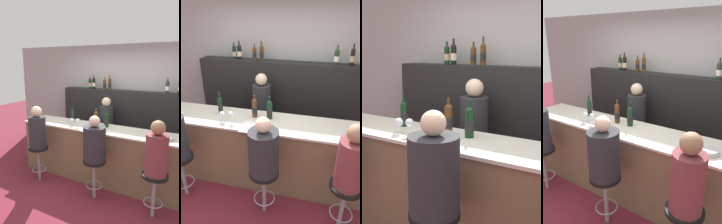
# 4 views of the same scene
# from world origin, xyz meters

# --- Properties ---
(ground_plane) EXTENTS (16.00, 16.00, 0.00)m
(ground_plane) POSITION_xyz_m (0.00, 0.00, 0.00)
(ground_plane) COLOR maroon
(wall_back) EXTENTS (6.40, 0.05, 2.60)m
(wall_back) POSITION_xyz_m (0.00, 1.68, 1.30)
(wall_back) COLOR #9E9E9E
(wall_back) RESTS_ON ground_plane
(bar_counter) EXTENTS (3.18, 0.62, 1.02)m
(bar_counter) POSITION_xyz_m (0.00, 0.29, 0.51)
(bar_counter) COLOR brown
(bar_counter) RESTS_ON ground_plane
(back_bar_cabinet) EXTENTS (2.99, 0.28, 1.58)m
(back_bar_cabinet) POSITION_xyz_m (0.00, 1.45, 0.79)
(back_bar_cabinet) COLOR black
(back_bar_cabinet) RESTS_ON ground_plane
(wine_bottle_counter_0) EXTENTS (0.07, 0.07, 0.33)m
(wine_bottle_counter_0) POSITION_xyz_m (-0.68, 0.39, 1.15)
(wine_bottle_counter_0) COLOR black
(wine_bottle_counter_0) RESTS_ON bar_counter
(wine_bottle_counter_1) EXTENTS (0.07, 0.07, 0.33)m
(wine_bottle_counter_1) POSITION_xyz_m (-0.15, 0.39, 1.16)
(wine_bottle_counter_1) COLOR #4C2D14
(wine_bottle_counter_1) RESTS_ON bar_counter
(wine_bottle_counter_2) EXTENTS (0.08, 0.08, 0.33)m
(wine_bottle_counter_2) POSITION_xyz_m (0.07, 0.39, 1.16)
(wine_bottle_counter_2) COLOR black
(wine_bottle_counter_2) RESTS_ON bar_counter
(wine_bottle_backbar_0) EXTENTS (0.07, 0.07, 0.29)m
(wine_bottle_backbar_0) POSITION_xyz_m (-0.86, 1.45, 1.70)
(wine_bottle_backbar_0) COLOR black
(wine_bottle_backbar_0) RESTS_ON back_bar_cabinet
(wine_bottle_backbar_1) EXTENTS (0.08, 0.08, 0.32)m
(wine_bottle_backbar_1) POSITION_xyz_m (-0.76, 1.45, 1.71)
(wine_bottle_backbar_1) COLOR black
(wine_bottle_backbar_1) RESTS_ON back_bar_cabinet
(wine_bottle_backbar_2) EXTENTS (0.07, 0.07, 0.28)m
(wine_bottle_backbar_2) POSITION_xyz_m (-0.48, 1.45, 1.70)
(wine_bottle_backbar_2) COLOR #4C2D14
(wine_bottle_backbar_2) RESTS_ON back_bar_cabinet
(wine_bottle_backbar_3) EXTENTS (0.07, 0.07, 0.33)m
(wine_bottle_backbar_3) POSITION_xyz_m (-0.34, 1.45, 1.72)
(wine_bottle_backbar_3) COLOR #4C2D14
(wine_bottle_backbar_3) RESTS_ON back_bar_cabinet
(wine_bottle_backbar_4) EXTENTS (0.08, 0.08, 0.31)m
(wine_bottle_backbar_4) POSITION_xyz_m (0.92, 1.45, 1.71)
(wine_bottle_backbar_4) COLOR #233823
(wine_bottle_backbar_4) RESTS_ON back_bar_cabinet
(wine_glass_0) EXTENTS (0.08, 0.08, 0.14)m
(wine_glass_0) POSITION_xyz_m (-0.54, 0.16, 1.12)
(wine_glass_0) COLOR silver
(wine_glass_0) RESTS_ON bar_counter
(wine_glass_1) EXTENTS (0.07, 0.07, 0.15)m
(wine_glass_1) POSITION_xyz_m (-0.42, 0.16, 1.13)
(wine_glass_1) COLOR silver
(wine_glass_1) RESTS_ON bar_counter
(metal_bowl) EXTENTS (0.18, 0.18, 0.05)m
(metal_bowl) POSITION_xyz_m (1.17, 0.20, 1.05)
(metal_bowl) COLOR #B7B7BC
(metal_bowl) RESTS_ON bar_counter
(tasting_menu) EXTENTS (0.21, 0.30, 0.00)m
(tasting_menu) POSITION_xyz_m (-0.13, 0.09, 1.02)
(tasting_menu) COLOR white
(tasting_menu) RESTS_ON bar_counter
(bar_stool_left) EXTENTS (0.37, 0.37, 0.66)m
(bar_stool_left) POSITION_xyz_m (-1.00, -0.29, 0.52)
(bar_stool_left) COLOR gray
(bar_stool_left) RESTS_ON ground_plane
(guest_seated_left) EXTENTS (0.31, 0.31, 0.77)m
(guest_seated_left) POSITION_xyz_m (-1.00, -0.29, 0.99)
(guest_seated_left) COLOR #28282D
(guest_seated_left) RESTS_ON bar_stool_left
(bar_stool_middle) EXTENTS (0.37, 0.37, 0.66)m
(bar_stool_middle) POSITION_xyz_m (0.17, -0.29, 0.52)
(bar_stool_middle) COLOR gray
(bar_stool_middle) RESTS_ON ground_plane
(guest_seated_middle) EXTENTS (0.36, 0.36, 0.73)m
(guest_seated_middle) POSITION_xyz_m (0.17, -0.29, 0.96)
(guest_seated_middle) COLOR #28282D
(guest_seated_middle) RESTS_ON bar_stool_middle
(bar_stool_right) EXTENTS (0.37, 0.37, 0.66)m
(bar_stool_right) POSITION_xyz_m (1.12, -0.29, 0.52)
(bar_stool_right) COLOR gray
(bar_stool_right) RESTS_ON ground_plane
(guest_seated_right) EXTENTS (0.30, 0.30, 0.77)m
(guest_seated_right) POSITION_xyz_m (1.12, -0.29, 1.00)
(guest_seated_right) COLOR brown
(guest_seated_right) RESTS_ON bar_stool_right
(bartender) EXTENTS (0.31, 0.31, 1.46)m
(bartender) POSITION_xyz_m (-0.24, 1.05, 0.68)
(bartender) COLOR #28282D
(bartender) RESTS_ON ground_plane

